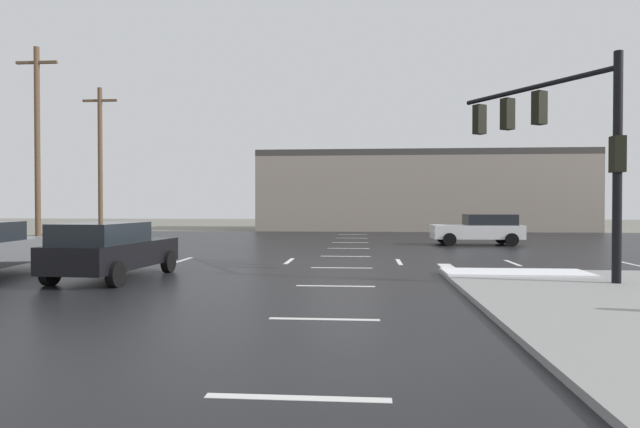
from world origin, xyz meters
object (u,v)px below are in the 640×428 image
Objects in this scene: utility_pole_far at (37,142)px; utility_pole_distant at (100,160)px; sedan_black at (111,249)px; sedan_white at (480,229)px; traffic_signal_mast at (557,131)px.

utility_pole_distant is (0.41, 5.93, -0.42)m from utility_pole_far.
sedan_black is 16.45m from utility_pole_far.
utility_pole_distant is (-22.42, 4.34, 4.07)m from sedan_white.
traffic_signal_mast is 0.56× the size of utility_pole_far.
utility_pole_far is at bearing -93.92° from utility_pole_distant.
utility_pole_far is (-22.17, 11.38, 1.22)m from traffic_signal_mast.
traffic_signal_mast is 0.61× the size of utility_pole_distant.
sedan_black is at bearing -62.72° from utility_pole_distant.
traffic_signal_mast is 12.78m from sedan_black.
sedan_white is 0.49× the size of utility_pole_distant.
utility_pole_distant is (-9.45, 18.32, 4.07)m from sedan_black.
utility_pole_far reaches higher than traffic_signal_mast.
sedan_white is (0.66, 12.97, -3.27)m from traffic_signal_mast.
sedan_black is at bearing 62.87° from traffic_signal_mast.
sedan_black is 1.01× the size of sedan_white.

